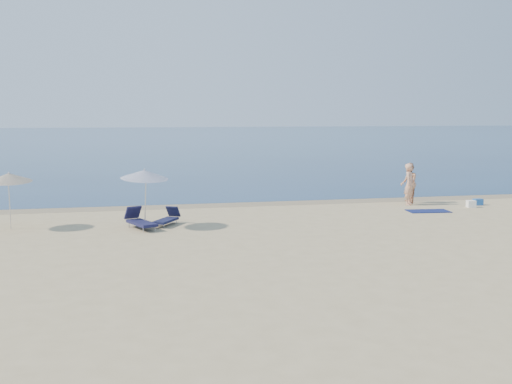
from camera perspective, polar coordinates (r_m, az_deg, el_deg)
The scene contains 11 objects.
sea at distance 110.35m, azimuth -7.81°, elevation 4.79°, with size 240.00×160.00×0.01m, color #0C274B.
wet_sand_strip at distance 30.95m, azimuth 4.56°, elevation -0.91°, with size 240.00×1.60×0.00m, color #847254.
person_left at distance 30.73m, azimuth 13.50°, elevation 0.67°, with size 0.71×0.46×1.94m, color #DE9E7D.
person_right at distance 31.37m, azimuth 13.42°, elevation 0.79°, with size 0.93×0.73×1.92m, color tan.
beach_towel at distance 29.01m, azimuth 15.06°, elevation -1.65°, with size 1.80×1.00×0.03m, color #0E1646.
white_bag at distance 30.79m, azimuth 18.57°, elevation -1.01°, with size 0.37×0.31×0.31m, color white.
blue_cooler at distance 31.66m, azimuth 19.12°, elevation -0.84°, with size 0.41×0.29×0.29m, color #2059AD.
umbrella_near at distance 24.17m, azimuth -9.88°, elevation 1.55°, with size 2.36×2.37×2.30m.
umbrella_far at distance 25.26m, azimuth -21.10°, elevation 1.22°, with size 1.69×1.71×2.20m.
lounger_left at distance 24.22m, azimuth -10.26°, elevation -2.57°, with size 1.20×1.86×0.78m.
lounger_right at distance 24.82m, azimuth -7.92°, elevation -2.38°, with size 1.20×1.56×0.67m.
Camera 1 is at (-9.00, -9.90, 4.29)m, focal length 45.00 mm.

